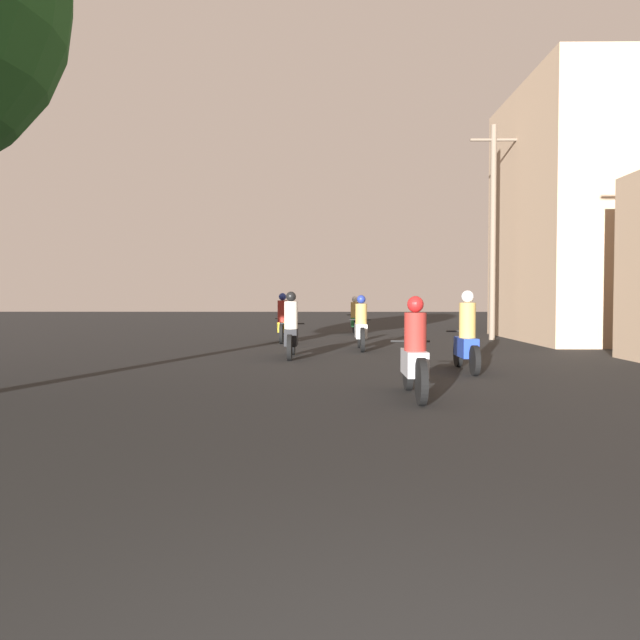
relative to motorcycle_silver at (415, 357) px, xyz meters
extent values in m
cylinder|color=black|center=(0.00, 0.72, -0.27)|extent=(0.10, 0.65, 0.65)
cylinder|color=black|center=(0.00, -0.67, -0.27)|extent=(0.10, 0.65, 0.65)
cube|color=#ADADB2|center=(0.00, 0.02, -0.09)|extent=(0.30, 0.86, 0.37)
cylinder|color=black|center=(0.00, 0.47, 0.19)|extent=(0.60, 0.04, 0.04)
cylinder|color=maroon|center=(0.00, -0.06, 0.37)|extent=(0.32, 0.32, 0.55)
sphere|color=#A51919|center=(0.00, -0.06, 0.77)|extent=(0.24, 0.24, 0.24)
cylinder|color=black|center=(1.48, 3.99, -0.31)|extent=(0.10, 0.57, 0.57)
cylinder|color=black|center=(1.48, 2.52, -0.31)|extent=(0.10, 0.57, 0.57)
cube|color=#1E389E|center=(1.48, 3.25, -0.12)|extent=(0.30, 0.94, 0.38)
cylinder|color=black|center=(1.48, 3.73, 0.17)|extent=(0.60, 0.04, 0.04)
cylinder|color=#B28E47|center=(1.48, 3.16, 0.41)|extent=(0.32, 0.32, 0.69)
sphere|color=silver|center=(1.48, 3.16, 0.88)|extent=(0.24, 0.24, 0.24)
cylinder|color=black|center=(-2.14, 6.69, -0.30)|extent=(0.10, 0.60, 0.60)
cylinder|color=black|center=(-2.14, 5.24, -0.30)|extent=(0.10, 0.60, 0.60)
cube|color=black|center=(-2.14, 5.97, -0.09)|extent=(0.30, 0.89, 0.40)
cylinder|color=black|center=(-2.14, 6.44, 0.21)|extent=(0.60, 0.04, 0.04)
cylinder|color=silver|center=(-2.14, 5.88, 0.43)|extent=(0.32, 0.32, 0.65)
sphere|color=black|center=(-2.14, 5.88, 0.88)|extent=(0.24, 0.24, 0.24)
cylinder|color=black|center=(-0.33, 8.89, -0.27)|extent=(0.10, 0.66, 0.66)
cylinder|color=black|center=(-0.33, 7.49, -0.27)|extent=(0.10, 0.66, 0.66)
cube|color=silver|center=(-0.33, 8.19, -0.07)|extent=(0.30, 0.95, 0.39)
cylinder|color=black|center=(-0.33, 8.65, 0.22)|extent=(0.60, 0.04, 0.04)
cylinder|color=#B28E47|center=(-0.33, 8.10, 0.40)|extent=(0.32, 0.32, 0.56)
sphere|color=navy|center=(-0.33, 8.10, 0.80)|extent=(0.24, 0.24, 0.24)
cylinder|color=black|center=(-2.71, 11.67, -0.26)|extent=(0.10, 0.67, 0.67)
cylinder|color=black|center=(-2.71, 10.41, -0.26)|extent=(0.10, 0.67, 0.67)
cube|color=gold|center=(-2.71, 11.04, -0.10)|extent=(0.30, 0.85, 0.32)
cylinder|color=black|center=(-2.71, 11.45, 0.16)|extent=(0.60, 0.04, 0.04)
cylinder|color=maroon|center=(-2.71, 10.96, 0.41)|extent=(0.32, 0.32, 0.70)
sphere|color=navy|center=(-2.71, 10.96, 0.88)|extent=(0.24, 0.24, 0.24)
cylinder|color=black|center=(-0.17, 16.32, -0.31)|extent=(0.10, 0.58, 0.58)
cylinder|color=black|center=(-0.17, 15.03, -0.31)|extent=(0.10, 0.58, 0.58)
cube|color=#1E6B33|center=(-0.17, 15.67, -0.13)|extent=(0.30, 0.80, 0.35)
cylinder|color=black|center=(-0.17, 16.09, 0.15)|extent=(0.60, 0.04, 0.04)
cylinder|color=#B28E47|center=(-0.17, 15.59, 0.36)|extent=(0.32, 0.32, 0.62)
sphere|color=silver|center=(-0.17, 15.59, 0.79)|extent=(0.24, 0.24, 0.24)
cube|color=tan|center=(7.35, 12.14, 3.65)|extent=(4.41, 7.41, 8.51)
cylinder|color=#6B5B4C|center=(4.38, 12.27, 3.05)|extent=(0.20, 0.20, 7.29)
cylinder|color=#6B5B4C|center=(4.38, 12.27, 6.19)|extent=(1.60, 0.10, 0.10)
camera|label=1|loc=(-1.28, -9.08, 0.87)|focal=35.00mm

